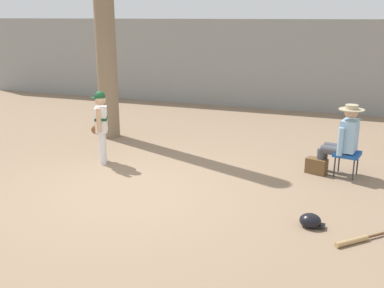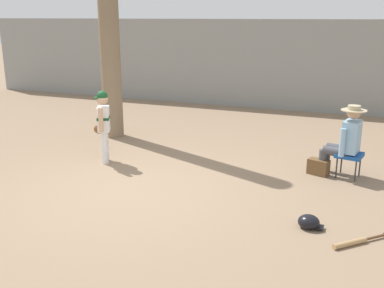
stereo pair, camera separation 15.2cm
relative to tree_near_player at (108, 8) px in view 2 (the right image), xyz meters
name	(u,v)px [view 2 (the right image)]	position (x,y,z in m)	size (l,w,h in m)	color
ground_plane	(131,191)	(1.95, -2.74, -2.72)	(60.00, 60.00, 0.00)	#897056
concrete_back_wall	(252,64)	(1.95, 4.38, -1.48)	(18.00, 0.36, 2.48)	gray
tree_near_player	(108,8)	(0.00, 0.00, 0.00)	(0.60, 0.60, 6.04)	#7F6B51
young_ballplayer	(103,122)	(0.80, -1.64, -1.98)	(0.48, 0.54, 1.31)	white
folding_stool	(349,156)	(4.96, -0.86, -2.36)	(0.47, 0.47, 0.41)	#194C9E
seated_spectator	(345,139)	(4.87, -0.84, -2.08)	(0.68, 0.54, 1.20)	#47474C
handbag_beside_stool	(318,167)	(4.50, -0.91, -2.59)	(0.34, 0.18, 0.26)	brown
bat_wood_tan	(354,242)	(5.17, -3.22, -2.69)	(0.60, 0.59, 0.07)	tan
batting_helmet_black	(309,222)	(4.62, -2.98, -2.64)	(0.32, 0.25, 0.19)	black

